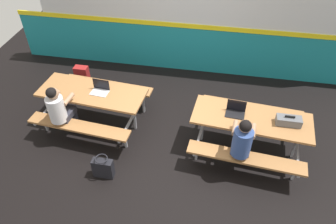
# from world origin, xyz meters

# --- Properties ---
(ground_plane) EXTENTS (10.00, 10.00, 0.02)m
(ground_plane) POSITION_xyz_m (0.00, 0.00, -0.01)
(ground_plane) COLOR black
(accent_backdrop) EXTENTS (8.00, 0.14, 2.60)m
(accent_backdrop) POSITION_xyz_m (0.00, 2.27, 1.25)
(accent_backdrop) COLOR teal
(accent_backdrop) RESTS_ON ground
(picnic_table_left) EXTENTS (2.05, 1.72, 0.74)m
(picnic_table_left) POSITION_xyz_m (-1.45, 0.08, 0.58)
(picnic_table_left) COLOR #9E6B3D
(picnic_table_left) RESTS_ON ground
(picnic_table_right) EXTENTS (2.05, 1.72, 0.74)m
(picnic_table_right) POSITION_xyz_m (1.45, -0.13, 0.58)
(picnic_table_right) COLOR #9E6B3D
(picnic_table_right) RESTS_ON ground
(student_nearer) EXTENTS (0.39, 0.53, 1.21)m
(student_nearer) POSITION_xyz_m (-1.86, -0.44, 0.71)
(student_nearer) COLOR #2D2D38
(student_nearer) RESTS_ON ground
(student_further) EXTENTS (0.39, 0.53, 1.21)m
(student_further) POSITION_xyz_m (1.30, -0.68, 0.71)
(student_further) COLOR #2D2D38
(student_further) RESTS_ON ground
(laptop_silver) EXTENTS (0.34, 0.25, 0.22)m
(laptop_silver) POSITION_xyz_m (-1.29, 0.11, 0.79)
(laptop_silver) COLOR silver
(laptop_silver) RESTS_ON picnic_table_left
(laptop_dark) EXTENTS (0.34, 0.25, 0.22)m
(laptop_dark) POSITION_xyz_m (1.17, -0.07, 0.79)
(laptop_dark) COLOR black
(laptop_dark) RESTS_ON picnic_table_right
(toolbox_grey) EXTENTS (0.40, 0.18, 0.18)m
(toolbox_grey) POSITION_xyz_m (2.03, -0.18, 0.81)
(toolbox_grey) COLOR #595B60
(toolbox_grey) RESTS_ON picnic_table_right
(backpack_dark) EXTENTS (0.30, 0.22, 0.44)m
(backpack_dark) POSITION_xyz_m (-2.20, 1.25, 0.22)
(backpack_dark) COLOR maroon
(backpack_dark) RESTS_ON ground
(tote_bag_bright) EXTENTS (0.34, 0.21, 0.43)m
(tote_bag_bright) POSITION_xyz_m (-0.88, -1.18, 0.19)
(tote_bag_bright) COLOR black
(tote_bag_bright) RESTS_ON ground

